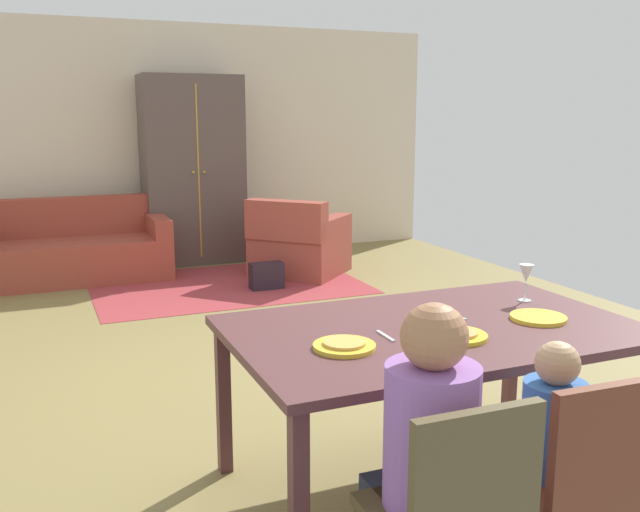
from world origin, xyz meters
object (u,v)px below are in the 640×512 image
armoire (193,170)px  plate_near_child (457,336)px  dining_chair_child (579,481)px  person_child (544,473)px  plate_near_man (344,346)px  couch (68,251)px  wine_glass (526,275)px  armchair (298,245)px  handbag (266,276)px  dining_table (433,340)px  person_man (424,479)px  plate_near_woman (538,318)px

armoire → plate_near_child: bearing=-91.5°
plate_near_child → dining_chair_child: bearing=-90.3°
person_child → dining_chair_child: bearing=-91.7°
plate_near_man → couch: 5.13m
wine_glass → armoire: armoire is taller
person_child → armchair: (0.99, 4.97, -0.11)m
dining_chair_child → armoire: size_ratio=0.41×
wine_glass → handbag: bearing=92.5°
wine_glass → armoire: (-0.50, 5.16, 0.16)m
dining_table → person_child: (0.00, -0.74, -0.26)m
person_child → handbag: 4.55m
plate_near_child → handbag: (0.48, 3.95, -0.64)m
armchair → person_man: bearing=-106.5°
dining_table → wine_glass: size_ratio=9.50×
person_man → armoire: armoire is taller
plate_near_man → wine_glass: bearing=15.0°
plate_near_woman → person_child: size_ratio=0.27×
wine_glass → couch: size_ratio=0.09×
plate_near_child → plate_near_woman: size_ratio=1.00×
plate_near_child → plate_near_man: bearing=173.0°
handbag → armoire: bearing=102.2°
dining_table → handbag: dining_table is taller
dining_table → wine_glass: wine_glass is taller
plate_near_woman → handbag: bearing=90.1°
plate_near_man → dining_chair_child: dining_chair_child is taller
dining_table → person_man: 0.90m
person_man → person_child: person_man is taller
dining_table → plate_near_woman: bearing=-11.6°
plate_near_woman → dining_chair_child: (-0.49, -0.81, -0.28)m
armoire → person_child: bearing=-91.3°
couch → armchair: bearing=-17.1°
armchair → handbag: size_ratio=3.78×
dining_table → plate_near_child: bearing=-90.0°
person_child → armchair: bearing=78.8°
plate_near_man → handbag: size_ratio=0.78×
couch → armchair: same height
wine_glass → armchair: size_ratio=0.15×
wine_glass → couch: 5.15m
dining_table → couch: size_ratio=0.89×
person_man → armoire: bearing=84.1°
person_child → couch: bearing=102.6°
armchair → armoire: size_ratio=0.58×
person_man → armchair: size_ratio=0.92×
wine_glass → armchair: bearing=85.0°
plate_near_child → armoire: (0.14, 5.52, 0.28)m
dining_table → armoire: size_ratio=0.84×
armoire → handbag: (0.34, -1.56, -0.92)m
plate_near_man → armchair: armchair is taller
dining_chair_child → wine_glass: bearing=59.6°
plate_near_child → dining_chair_child: dining_chair_child is taller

